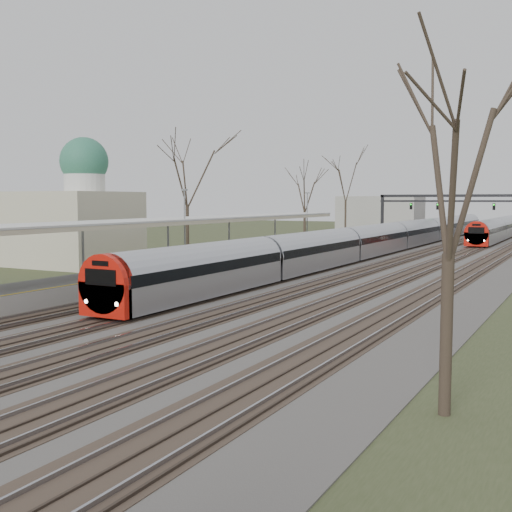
{
  "coord_description": "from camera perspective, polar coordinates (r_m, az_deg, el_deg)",
  "views": [
    {
      "loc": [
        16.15,
        -0.77,
        5.34
      ],
      "look_at": [
        -1.83,
        32.9,
        2.0
      ],
      "focal_mm": 45.0,
      "sensor_mm": 36.0,
      "label": 1
    }
  ],
  "objects": [
    {
      "name": "tree_west_far",
      "position": [
        59.04,
        -6.16,
        7.57
      ],
      "size": [
        5.5,
        5.5,
        11.33
      ],
      "color": "#2D231C",
      "rests_on": "ground"
    },
    {
      "name": "platform",
      "position": [
        46.08,
        -5.24,
        -1.05
      ],
      "size": [
        3.5,
        69.0,
        1.0
      ],
      "primitive_type": "cube",
      "color": "#9E9B93",
      "rests_on": "ground"
    },
    {
      "name": "train_near",
      "position": [
        68.45,
        12.24,
        1.65
      ],
      "size": [
        2.62,
        90.21,
        3.05
      ],
      "color": "#B2B5BD",
      "rests_on": "ground"
    },
    {
      "name": "canopy",
      "position": [
        42.15,
        -8.66,
        3.02
      ],
      "size": [
        4.1,
        50.0,
        3.11
      ],
      "color": "slate",
      "rests_on": "platform"
    },
    {
      "name": "track_bed",
      "position": [
        58.23,
        12.14,
        -0.31
      ],
      "size": [
        24.0,
        160.0,
        0.22
      ],
      "color": "#474442",
      "rests_on": "ground"
    },
    {
      "name": "train_far",
      "position": [
        103.41,
        21.63,
        2.51
      ],
      "size": [
        2.62,
        60.21,
        3.05
      ],
      "color": "#B2B5BD",
      "rests_on": "ground"
    },
    {
      "name": "dome_building",
      "position": [
        54.22,
        -16.24,
        3.09
      ],
      "size": [
        10.0,
        8.0,
        10.3
      ],
      "color": "beige",
      "rests_on": "ground"
    },
    {
      "name": "signal_gantry",
      "position": [
        87.22,
        17.67,
        4.48
      ],
      "size": [
        21.0,
        0.59,
        6.08
      ],
      "color": "black",
      "rests_on": "ground"
    },
    {
      "name": "tree_east_near",
      "position": [
        16.13,
        16.96,
        9.1
      ],
      "size": [
        4.5,
        4.5,
        9.27
      ],
      "color": "#2D231C",
      "rests_on": "ground"
    }
  ]
}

